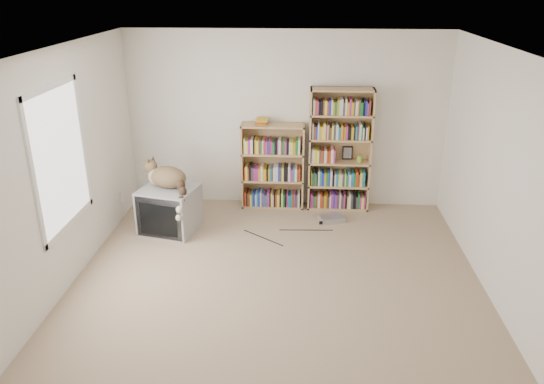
# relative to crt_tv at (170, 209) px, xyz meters

# --- Properties ---
(floor) EXTENTS (4.50, 5.00, 0.01)m
(floor) POSITION_rel_crt_tv_xyz_m (1.48, -1.44, -0.30)
(floor) COLOR tan
(floor) RESTS_ON ground
(wall_back) EXTENTS (4.50, 0.02, 2.50)m
(wall_back) POSITION_rel_crt_tv_xyz_m (1.48, 1.06, 0.95)
(wall_back) COLOR silver
(wall_back) RESTS_ON floor
(wall_front) EXTENTS (4.50, 0.02, 2.50)m
(wall_front) POSITION_rel_crt_tv_xyz_m (1.48, -3.94, 0.95)
(wall_front) COLOR silver
(wall_front) RESTS_ON floor
(wall_left) EXTENTS (0.02, 5.00, 2.50)m
(wall_left) POSITION_rel_crt_tv_xyz_m (-0.77, -1.44, 0.95)
(wall_left) COLOR silver
(wall_left) RESTS_ON floor
(wall_right) EXTENTS (0.02, 5.00, 2.50)m
(wall_right) POSITION_rel_crt_tv_xyz_m (3.73, -1.44, 0.95)
(wall_right) COLOR silver
(wall_right) RESTS_ON floor
(ceiling) EXTENTS (4.50, 5.00, 0.02)m
(ceiling) POSITION_rel_crt_tv_xyz_m (1.48, -1.44, 2.20)
(ceiling) COLOR white
(ceiling) RESTS_ON wall_back
(window) EXTENTS (0.02, 1.22, 1.52)m
(window) POSITION_rel_crt_tv_xyz_m (-0.76, -1.24, 1.10)
(window) COLOR white
(window) RESTS_ON wall_left
(crt_tv) EXTENTS (0.81, 0.76, 0.60)m
(crt_tv) POSITION_rel_crt_tv_xyz_m (0.00, 0.00, 0.00)
(crt_tv) COLOR #9D9D9F
(crt_tv) RESTS_ON floor
(cat) EXTENTS (0.71, 0.73, 0.61)m
(cat) POSITION_rel_crt_tv_xyz_m (0.02, -0.02, 0.40)
(cat) COLOR #382217
(cat) RESTS_ON crt_tv
(bookcase_tall) EXTENTS (0.87, 0.30, 1.74)m
(bookcase_tall) POSITION_rel_crt_tv_xyz_m (2.25, 0.92, 0.53)
(bookcase_tall) COLOR tan
(bookcase_tall) RESTS_ON floor
(bookcase_short) EXTENTS (0.89, 0.30, 1.23)m
(bookcase_short) POSITION_rel_crt_tv_xyz_m (1.30, 0.92, 0.26)
(bookcase_short) COLOR tan
(bookcase_short) RESTS_ON floor
(book_stack) EXTENTS (0.18, 0.23, 0.08)m
(book_stack) POSITION_rel_crt_tv_xyz_m (1.15, 0.92, 0.97)
(book_stack) COLOR #AA3616
(book_stack) RESTS_ON bookcase_short
(green_mug) EXTENTS (0.08, 0.08, 0.09)m
(green_mug) POSITION_rel_crt_tv_xyz_m (2.53, 0.90, 0.46)
(green_mug) COLOR #83B232
(green_mug) RESTS_ON bookcase_tall
(framed_print) EXTENTS (0.14, 0.05, 0.19)m
(framed_print) POSITION_rel_crt_tv_xyz_m (2.36, 1.00, 0.51)
(framed_print) COLOR black
(framed_print) RESTS_ON bookcase_tall
(dvd_player) EXTENTS (0.39, 0.33, 0.08)m
(dvd_player) POSITION_rel_crt_tv_xyz_m (2.14, 0.41, -0.26)
(dvd_player) COLOR #ADAEB2
(dvd_player) RESTS_ON floor
(wall_outlet) EXTENTS (0.01, 0.08, 0.13)m
(wall_outlet) POSITION_rel_crt_tv_xyz_m (-0.76, 0.34, 0.02)
(wall_outlet) COLOR silver
(wall_outlet) RESTS_ON wall_left
(floor_cables) EXTENTS (1.20, 0.70, 0.01)m
(floor_cables) POSITION_rel_crt_tv_xyz_m (1.28, 0.01, -0.29)
(floor_cables) COLOR black
(floor_cables) RESTS_ON floor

